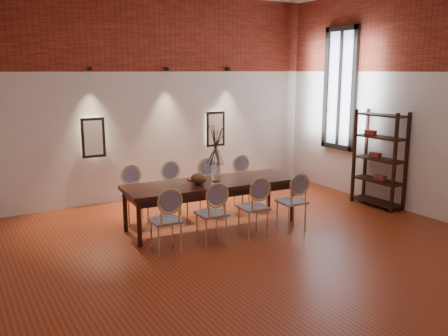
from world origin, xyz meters
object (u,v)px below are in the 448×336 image
shelving_rack (379,159)px  chair_far_d (246,182)px  dining_table (212,204)px  chair_near_a (166,220)px  vase (216,172)px  bowl (198,179)px  book (197,180)px  chair_near_d (291,201)px  chair_far_c (212,186)px  chair_far_a (135,196)px  chair_near_b (211,213)px  chair_near_c (253,207)px  chair_far_b (175,191)px

shelving_rack → chair_far_d: bearing=149.8°
dining_table → chair_far_d: size_ratio=3.02×
chair_near_a → vase: size_ratio=3.13×
bowl → chair_far_d: bearing=27.1°
book → chair_near_d: bearing=-40.5°
dining_table → bowl: bowl is taller
chair_far_c → chair_far_a: bearing=0.0°
chair_near_a → chair_near_d: bearing=0.0°
bowl → chair_near_a: bearing=-143.1°
chair_near_d → vase: 1.30m
chair_near_b → bowl: bearing=82.2°
chair_far_d → vase: vase is taller
chair_near_a → bowl: bearing=40.5°
chair_near_b → vase: bearing=59.4°
chair_near_b → shelving_rack: size_ratio=0.52×
chair_near_b → chair_near_c: 0.71m
chair_far_b → vase: bearing=120.6°
chair_far_c → chair_near_b: bearing=64.3°
chair_far_a → bowl: 1.18m
chair_far_a → book: chair_far_a is taller
book → chair_far_a: bearing=145.1°
chair_far_b → shelving_rack: shelving_rack is taller
vase → shelving_rack: bearing=-9.4°
chair_far_c → bowl: (-0.66, -0.75, 0.37)m
chair_far_b → chair_far_d: (1.42, -0.09, 0.00)m
book → vase: bearing=-41.0°
bowl → shelving_rack: size_ratio=0.13×
dining_table → chair_far_a: bearing=145.3°
bowl → shelving_rack: 3.58m
chair_near_a → chair_near_c: (1.42, -0.09, 0.00)m
chair_near_c → chair_far_b: bearing=115.7°
dining_table → chair_near_d: (1.02, -0.80, 0.09)m
chair_near_a → shelving_rack: bearing=5.3°
chair_far_a → vase: (1.10, -0.81, 0.43)m
chair_near_a → chair_near_b: size_ratio=1.00×
chair_near_b → bowl: (0.14, 0.68, 0.37)m
chair_near_c → chair_far_b: (-0.62, 1.51, 0.00)m
dining_table → shelving_rack: (3.29, -0.54, 0.53)m
chair_near_d → chair_far_b: 2.05m
chair_near_c → vase: bearing=110.5°
chair_near_d → dining_table: bearing=145.3°
chair_near_b → chair_far_a: size_ratio=1.00×
dining_table → chair_near_c: bearing=-64.3°
chair_far_d → bowl: 1.59m
dining_table → chair_near_d: bearing=-34.7°
dining_table → chair_near_d: 1.30m
chair_far_c → chair_near_d: bearing=115.7°
book → shelving_rack: (3.45, -0.74, 0.14)m
chair_near_b → chair_near_c: size_ratio=1.00×
bowl → chair_near_d: bearing=-31.0°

